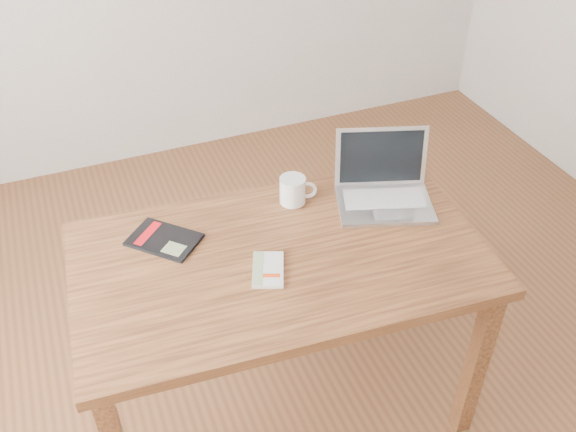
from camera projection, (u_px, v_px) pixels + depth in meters
name	position (u px, v px, depth m)	size (l,w,h in m)	color
room	(301.00, 91.00, 1.62)	(4.04, 4.04, 2.70)	brown
desk	(281.00, 275.00, 2.10)	(1.36, 0.85, 0.75)	brown
white_guidebook	(268.00, 270.00, 1.98)	(0.15, 0.18, 0.01)	beige
black_guidebook	(164.00, 240.00, 2.09)	(0.26, 0.26, 0.01)	black
laptop	(383.00, 187.00, 2.25)	(0.39, 0.36, 0.23)	silver
coffee_mug	(294.00, 190.00, 2.23)	(0.13, 0.09, 0.10)	white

